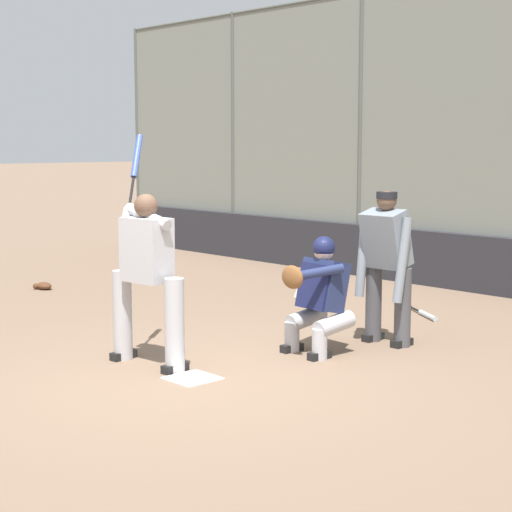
# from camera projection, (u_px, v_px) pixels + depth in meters

# --- Properties ---
(ground_plane) EXTENTS (160.00, 160.00, 0.00)m
(ground_plane) POSITION_uv_depth(u_px,v_px,m) (192.00, 379.00, 7.98)
(ground_plane) COLOR #7A604C
(home_plate_marker) EXTENTS (0.43, 0.43, 0.01)m
(home_plate_marker) POSITION_uv_depth(u_px,v_px,m) (192.00, 378.00, 7.98)
(home_plate_marker) COLOR white
(home_plate_marker) RESTS_ON ground_plane
(batter_at_plate) EXTENTS (1.12, 0.60, 2.28)m
(batter_at_plate) POSITION_uv_depth(u_px,v_px,m) (147.00, 273.00, 8.36)
(batter_at_plate) COLOR #B7B7BC
(batter_at_plate) RESTS_ON ground_plane
(catcher_behind_plate) EXTENTS (0.65, 0.77, 1.23)m
(catcher_behind_plate) POSITION_uv_depth(u_px,v_px,m) (318.00, 293.00, 8.90)
(catcher_behind_plate) COLOR #B7B7BC
(catcher_behind_plate) RESTS_ON ground_plane
(umpire_home) EXTENTS (0.68, 0.42, 1.68)m
(umpire_home) POSITION_uv_depth(u_px,v_px,m) (386.00, 263.00, 9.25)
(umpire_home) COLOR #4C4C51
(umpire_home) RESTS_ON ground_plane
(spare_bat_near_backstop) EXTENTS (0.73, 0.47, 0.07)m
(spare_bat_near_backstop) POSITION_uv_depth(u_px,v_px,m) (426.00, 315.00, 10.82)
(spare_bat_near_backstop) COLOR black
(spare_bat_near_backstop) RESTS_ON ground_plane
(fielding_glove_on_dirt) EXTENTS (0.30, 0.23, 0.11)m
(fielding_glove_on_dirt) POSITION_uv_depth(u_px,v_px,m) (43.00, 286.00, 12.87)
(fielding_glove_on_dirt) COLOR #56331E
(fielding_glove_on_dirt) RESTS_ON ground_plane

